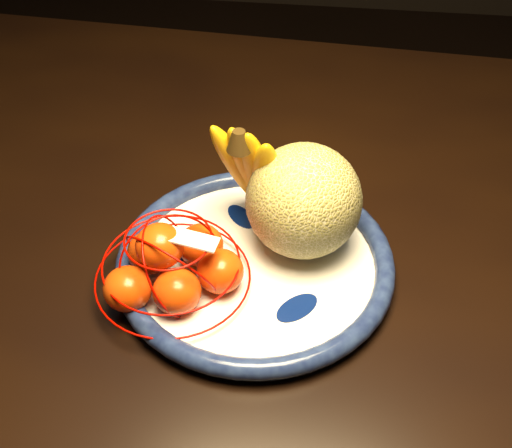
# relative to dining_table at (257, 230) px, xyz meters

# --- Properties ---
(dining_table) EXTENTS (1.60, 1.03, 0.77)m
(dining_table) POSITION_rel_dining_table_xyz_m (0.00, 0.00, 0.00)
(dining_table) COLOR black
(dining_table) RESTS_ON ground
(fruit_bowl) EXTENTS (0.35, 0.35, 0.03)m
(fruit_bowl) POSITION_rel_dining_table_xyz_m (0.02, -0.16, 0.10)
(fruit_bowl) COLOR white
(fruit_bowl) RESTS_ON dining_table
(cantaloupe) EXTENTS (0.14, 0.14, 0.14)m
(cantaloupe) POSITION_rel_dining_table_xyz_m (0.07, -0.12, 0.17)
(cantaloupe) COLOR olive
(cantaloupe) RESTS_ON fruit_bowl
(banana_bunch) EXTENTS (0.11, 0.11, 0.17)m
(banana_bunch) POSITION_rel_dining_table_xyz_m (0.00, -0.08, 0.18)
(banana_bunch) COLOR gold
(banana_bunch) RESTS_ON fruit_bowl
(mandarin_bag) EXTENTS (0.23, 0.23, 0.12)m
(mandarin_bag) POSITION_rel_dining_table_xyz_m (-0.08, -0.21, 0.13)
(mandarin_bag) COLOR #F35013
(mandarin_bag) RESTS_ON fruit_bowl
(price_tag) EXTENTS (0.07, 0.04, 0.01)m
(price_tag) POSITION_rel_dining_table_xyz_m (-0.05, -0.21, 0.18)
(price_tag) COLOR white
(price_tag) RESTS_ON mandarin_bag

